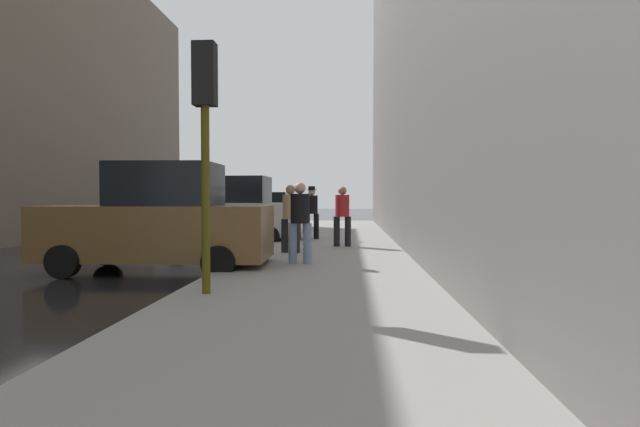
% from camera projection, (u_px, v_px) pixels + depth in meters
% --- Properties ---
extents(ground_plane, '(120.00, 120.00, 0.00)m').
position_uv_depth(ground_plane, '(50.00, 268.00, 10.94)').
color(ground_plane, black).
extents(sidewalk, '(4.00, 40.00, 0.15)m').
position_uv_depth(sidewalk, '(322.00, 267.00, 10.58)').
color(sidewalk, gray).
rests_on(sidewalk, ground_plane).
extents(parked_bronze_suv, '(4.63, 2.13, 2.25)m').
position_uv_depth(parked_bronze_suv, '(160.00, 222.00, 10.32)').
color(parked_bronze_suv, brown).
rests_on(parked_bronze_suv, ground_plane).
extents(parked_white_van, '(4.67, 2.20, 2.25)m').
position_uv_depth(parked_white_van, '(233.00, 213.00, 16.78)').
color(parked_white_van, silver).
rests_on(parked_white_van, ground_plane).
extents(parked_blue_sedan, '(4.22, 2.09, 1.79)m').
position_uv_depth(parked_blue_sedan, '(264.00, 213.00, 22.79)').
color(parked_blue_sedan, navy).
rests_on(parked_blue_sedan, ground_plane).
extents(fire_hydrant, '(0.42, 0.22, 0.70)m').
position_uv_depth(fire_hydrant, '(289.00, 227.00, 17.58)').
color(fire_hydrant, red).
rests_on(fire_hydrant, sidewalk).
extents(traffic_light, '(0.32, 0.32, 3.60)m').
position_uv_depth(traffic_light, '(205.00, 112.00, 7.14)').
color(traffic_light, '#514C0F').
rests_on(traffic_light, sidewalk).
extents(pedestrian_with_fedora, '(0.53, 0.48, 1.78)m').
position_uv_depth(pedestrian_with_fedora, '(312.00, 210.00, 16.85)').
color(pedestrian_with_fedora, black).
rests_on(pedestrian_with_fedora, sidewalk).
extents(pedestrian_in_jeans, '(0.52, 0.46, 1.71)m').
position_uv_depth(pedestrian_in_jeans, '(300.00, 218.00, 10.51)').
color(pedestrian_in_jeans, '#728CB2').
rests_on(pedestrian_in_jeans, sidewalk).
extents(pedestrian_in_red_jacket, '(0.51, 0.42, 1.71)m').
position_uv_depth(pedestrian_in_red_jacket, '(342.00, 213.00, 14.23)').
color(pedestrian_in_red_jacket, black).
rests_on(pedestrian_in_red_jacket, sidewalk).
extents(pedestrian_in_tan_coat, '(0.53, 0.50, 1.71)m').
position_uv_depth(pedestrian_in_tan_coat, '(290.00, 215.00, 12.58)').
color(pedestrian_in_tan_coat, black).
rests_on(pedestrian_in_tan_coat, sidewalk).
extents(rolling_suitcase, '(0.46, 0.62, 1.04)m').
position_uv_depth(rolling_suitcase, '(293.00, 230.00, 16.25)').
color(rolling_suitcase, '#591414').
rests_on(rolling_suitcase, sidewalk).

